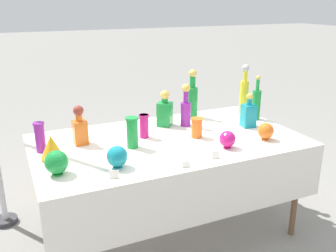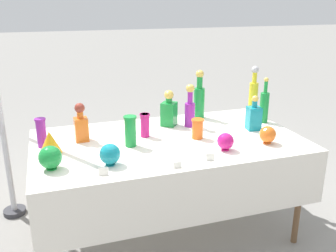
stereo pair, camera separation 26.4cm
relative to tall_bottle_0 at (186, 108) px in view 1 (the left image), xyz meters
The scene contains 23 objects.
ground_plane 0.96m from the tall_bottle_0, 138.57° to the right, with size 40.00×40.00×0.00m, color gray.
display_table 0.42m from the tall_bottle_0, 133.51° to the right, with size 1.89×1.07×0.76m.
tall_bottle_0 is the anchor object (origin of this frame).
tall_bottle_1 0.61m from the tall_bottle_0, ahead, with size 0.07×0.07×0.37m.
tall_bottle_2 0.62m from the tall_bottle_0, ahead, with size 0.07×0.07×0.43m.
tall_bottle_3 0.25m from the tall_bottle_0, 50.40° to the left, with size 0.09×0.09×0.40m.
square_decanter_0 0.84m from the tall_bottle_0, behind, with size 0.09×0.09×0.27m.
square_decanter_1 0.49m from the tall_bottle_0, 26.71° to the right, with size 0.11×0.11×0.27m.
square_decanter_2 0.17m from the tall_bottle_0, 154.59° to the left, with size 0.15×0.15×0.29m.
slender_vase_0 0.41m from the tall_bottle_0, 163.56° to the right, with size 0.08×0.08×0.17m.
slender_vase_1 0.59m from the tall_bottle_0, 153.70° to the right, with size 0.09×0.09×0.21m.
slender_vase_2 1.11m from the tall_bottle_0, behind, with size 0.07×0.07×0.20m.
slender_vase_3 0.28m from the tall_bottle_0, 99.41° to the right, with size 0.09×0.09×0.14m.
fluted_vase_0 1.09m from the tall_bottle_0, 166.74° to the right, with size 0.14×0.14×0.16m.
round_bowl_0 1.16m from the tall_bottle_0, 155.67° to the right, with size 0.14×0.14×0.14m.
round_bowl_1 0.54m from the tall_bottle_0, 85.17° to the right, with size 0.11×0.11×0.12m.
round_bowl_2 0.90m from the tall_bottle_0, 143.65° to the right, with size 0.13×0.13×0.13m.
round_bowl_3 0.64m from the tall_bottle_0, 53.59° to the right, with size 0.12×0.12×0.12m.
price_tag_left 0.68m from the tall_bottle_0, 100.36° to the right, with size 0.05×0.01×0.05m, color white.
price_tag_center 1.03m from the tall_bottle_0, 139.90° to the right, with size 0.06×0.01×0.05m, color white.
price_tag_right 0.79m from the tall_bottle_0, 116.61° to the right, with size 0.05×0.01×0.04m, color white.
cardboard_box_behind_left 1.34m from the tall_bottle_0, 133.20° to the left, with size 0.55×0.51×0.48m.
cardboard_box_behind_right 1.07m from the tall_bottle_0, 76.23° to the left, with size 0.58×0.51×0.46m.
Camera 1 is at (-1.03, -2.28, 1.71)m, focal length 40.00 mm.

